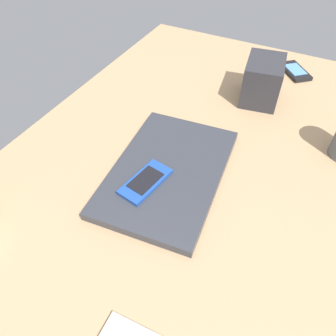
% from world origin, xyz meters
% --- Properties ---
extents(desk_surface, '(1.20, 0.80, 0.03)m').
position_xyz_m(desk_surface, '(0.00, 0.00, 0.01)').
color(desk_surface, tan).
rests_on(desk_surface, ground).
extents(laptop_closed, '(0.36, 0.25, 0.02)m').
position_xyz_m(laptop_closed, '(-0.08, 0.02, 0.04)').
color(laptop_closed, '#33353D').
rests_on(laptop_closed, desk_surface).
extents(cell_phone_on_laptop, '(0.12, 0.07, 0.01)m').
position_xyz_m(cell_phone_on_laptop, '(-0.14, 0.04, 0.05)').
color(cell_phone_on_laptop, '#1E479E').
rests_on(cell_phone_on_laptop, laptop_closed).
extents(cell_phone_on_desk, '(0.12, 0.11, 0.01)m').
position_xyz_m(cell_phone_on_desk, '(0.47, -0.13, 0.04)').
color(cell_phone_on_desk, black).
rests_on(cell_phone_on_desk, desk_surface).
extents(desk_organizer, '(0.14, 0.11, 0.11)m').
position_xyz_m(desk_organizer, '(0.29, -0.07, 0.08)').
color(desk_organizer, '#2D2D33').
rests_on(desk_organizer, desk_surface).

